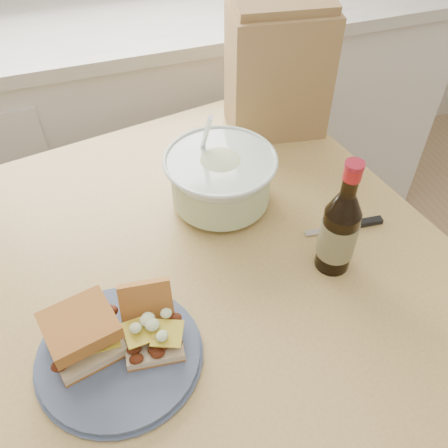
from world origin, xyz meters
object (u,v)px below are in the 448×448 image
object	(u,v)px
plate	(119,355)
coleslaw_bowl	(221,181)
dining_table	(194,301)
beer_bottle	(339,230)
paper_bag	(278,72)

from	to	relation	value
plate	coleslaw_bowl	xyz separation A→B (m)	(0.28, 0.31, 0.05)
dining_table	beer_bottle	bearing A→B (deg)	-27.71
beer_bottle	paper_bag	world-z (taller)	paper_bag
plate	beer_bottle	size ratio (longest dim) A/B	1.08
plate	dining_table	bearing A→B (deg)	42.57
dining_table	beer_bottle	size ratio (longest dim) A/B	4.58
beer_bottle	plate	bearing A→B (deg)	169.84
plate	beer_bottle	world-z (taller)	beer_bottle
beer_bottle	paper_bag	bearing A→B (deg)	61.71
beer_bottle	dining_table	bearing A→B (deg)	142.46
coleslaw_bowl	paper_bag	size ratio (longest dim) A/B	0.77
coleslaw_bowl	paper_bag	world-z (taller)	paper_bag
plate	paper_bag	size ratio (longest dim) A/B	0.88
plate	coleslaw_bowl	distance (m)	0.42
paper_bag	dining_table	bearing A→B (deg)	-122.42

